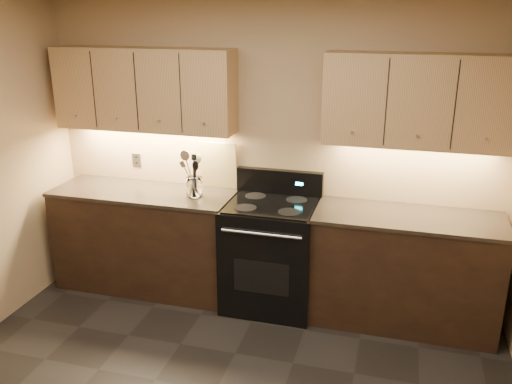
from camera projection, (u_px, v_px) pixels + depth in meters
wall_back at (272, 150)px, 4.67m from camera, size 4.00×0.04×2.60m
counter_left at (146, 239)px, 4.94m from camera, size 1.62×0.62×0.93m
counter_right at (404, 269)px, 4.36m from camera, size 1.46×0.62×0.93m
stove at (271, 253)px, 4.62m from camera, size 0.76×0.68×1.14m
upper_cab_left at (144, 89)px, 4.65m from camera, size 1.60×0.30×0.70m
upper_cab_right at (420, 101)px, 4.07m from camera, size 1.44×0.30×0.70m
outlet_plate at (137, 160)px, 5.05m from camera, size 0.08×0.01×0.12m
utensil_crock at (194, 187)px, 4.63m from camera, size 0.18×0.18×0.17m
cutting_board at (219, 165)px, 4.81m from camera, size 0.34×0.07×0.42m
wooden_spoon at (191, 175)px, 4.60m from camera, size 0.11×0.14×0.35m
black_spoon at (194, 177)px, 4.62m from camera, size 0.09×0.09×0.30m
black_turner at (193, 175)px, 4.57m from camera, size 0.11×0.17×0.37m
steel_spatula at (198, 176)px, 4.61m from camera, size 0.23×0.12×0.34m
steel_skimmer at (196, 174)px, 4.56m from camera, size 0.20×0.12×0.39m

